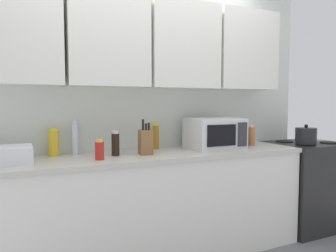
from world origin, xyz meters
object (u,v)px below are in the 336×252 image
at_px(dish_rack, 3,155).
at_px(knife_block, 146,142).
at_px(kettle, 306,136).
at_px(bottle_amber_vinegar, 156,137).
at_px(bottle_soy_dark, 115,144).
at_px(bottle_blue_cleaner, 244,139).
at_px(bottle_red_sauce, 100,150).
at_px(bottle_spice_jar, 252,136).
at_px(bottle_clear_tall, 75,138).
at_px(bottle_yellow_mustard, 54,143).
at_px(microwave, 215,133).
at_px(stove_range, 305,184).

xyz_separation_m(dish_rack, knife_block, (1.04, -0.03, 0.04)).
distance_m(kettle, bottle_amber_vinegar, 1.51).
bearing_deg(bottle_soy_dark, bottle_blue_cleaner, 0.35).
distance_m(dish_rack, bottle_amber_vinegar, 1.26).
relative_size(dish_rack, bottle_red_sauce, 2.50).
relative_size(kettle, bottle_spice_jar, 1.01).
xyz_separation_m(bottle_clear_tall, bottle_red_sauce, (0.12, -0.33, -0.06)).
xyz_separation_m(bottle_spice_jar, bottle_yellow_mustard, (-1.83, 0.17, 0.01)).
bearing_deg(knife_block, dish_rack, 178.51).
bearing_deg(microwave, bottle_spice_jar, 3.28).
relative_size(bottle_blue_cleaner, bottle_soy_dark, 0.77).
height_order(stove_range, bottle_yellow_mustard, bottle_yellow_mustard).
distance_m(bottle_yellow_mustard, bottle_red_sauce, 0.44).
height_order(dish_rack, bottle_spice_jar, bottle_spice_jar).
bearing_deg(knife_block, bottle_red_sauce, -167.15).
bearing_deg(microwave, knife_block, -176.28).
bearing_deg(stove_range, microwave, 178.05).
bearing_deg(bottle_soy_dark, bottle_spice_jar, 1.21).
xyz_separation_m(dish_rack, bottle_soy_dark, (0.80, 0.01, 0.04)).
bearing_deg(dish_rack, stove_range, -0.40).
bearing_deg(bottle_clear_tall, bottle_spice_jar, -5.86).
height_order(bottle_spice_jar, bottle_yellow_mustard, bottle_yellow_mustard).
bearing_deg(microwave, bottle_clear_tall, 170.83).
relative_size(kettle, microwave, 0.42).
distance_m(kettle, bottle_soy_dark, 1.90).
distance_m(kettle, dish_rack, 2.70).
xyz_separation_m(kettle, dish_rack, (-2.70, 0.16, -0.03)).
relative_size(bottle_clear_tall, bottle_red_sauce, 1.86).
distance_m(microwave, bottle_soy_dark, 0.94).
height_order(stove_range, kettle, kettle).
bearing_deg(dish_rack, bottle_red_sauce, -10.40).
bearing_deg(bottle_yellow_mustard, bottle_amber_vinegar, 0.95).
xyz_separation_m(dish_rack, bottle_clear_tall, (0.52, 0.21, 0.07)).
distance_m(kettle, bottle_red_sauce, 2.06).
xyz_separation_m(bottle_soy_dark, bottle_clear_tall, (-0.28, 0.20, 0.04)).
distance_m(dish_rack, knife_block, 1.04).
bearing_deg(kettle, bottle_red_sauce, 178.83).
bearing_deg(bottle_clear_tall, bottle_red_sauce, -70.08).
bearing_deg(bottle_yellow_mustard, bottle_blue_cleaner, -6.24).
relative_size(kettle, bottle_red_sauce, 1.33).
bearing_deg(stove_range, bottle_amber_vinegar, 171.45).
xyz_separation_m(stove_range, bottle_spice_jar, (-0.68, 0.06, 0.54)).
relative_size(dish_rack, bottle_yellow_mustard, 1.72).
bearing_deg(bottle_blue_cleaner, bottle_clear_tall, 172.93).
height_order(bottle_amber_vinegar, bottle_red_sauce, bottle_amber_vinegar).
bearing_deg(bottle_blue_cleaner, dish_rack, -179.38).
bearing_deg(bottle_blue_cleaner, bottle_amber_vinegar, 166.36).
height_order(bottle_spice_jar, bottle_amber_vinegar, bottle_amber_vinegar).
distance_m(bottle_spice_jar, bottle_amber_vinegar, 0.96).
bearing_deg(bottle_clear_tall, kettle, -9.78).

